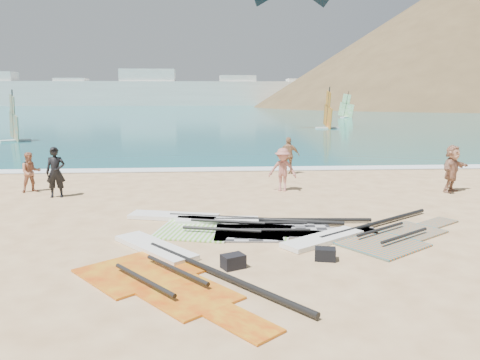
{
  "coord_description": "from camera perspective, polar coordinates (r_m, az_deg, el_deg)",
  "views": [
    {
      "loc": [
        -0.29,
        -10.97,
        3.75
      ],
      "look_at": [
        0.74,
        4.0,
        1.0
      ],
      "focal_mm": 35.0,
      "sensor_mm": 36.0,
      "label": 1
    }
  ],
  "objects": [
    {
      "name": "ground",
      "position": [
        11.6,
        -2.32,
        -8.49
      ],
      "size": [
        300.0,
        300.0,
        0.0
      ],
      "primitive_type": "plane",
      "color": "#E1B883",
      "rests_on": "ground"
    },
    {
      "name": "sea",
      "position": [
        143.02,
        -3.88,
        8.86
      ],
      "size": [
        300.0,
        240.0,
        0.06
      ],
      "primitive_type": "cube",
      "color": "#0E635E",
      "rests_on": "ground"
    },
    {
      "name": "surf_line",
      "position": [
        23.57,
        -3.19,
        1.22
      ],
      "size": [
        300.0,
        1.2,
        0.04
      ],
      "primitive_type": "cube",
      "color": "white",
      "rests_on": "ground"
    },
    {
      "name": "far_town",
      "position": [
        161.71,
        -9.59,
        10.51
      ],
      "size": [
        160.0,
        8.0,
        12.0
      ],
      "color": "white",
      "rests_on": "ground"
    },
    {
      "name": "rig_grey",
      "position": [
        13.45,
        2.04,
        -5.59
      ],
      "size": [
        5.77,
        2.48,
        0.2
      ],
      "rotation": [
        0.0,
        0.0,
        -0.08
      ],
      "color": "#28272A",
      "rests_on": "ground"
    },
    {
      "name": "rig_green",
      "position": [
        13.68,
        -3.52,
        -5.32
      ],
      "size": [
        6.4,
        3.31,
        0.21
      ],
      "rotation": [
        0.0,
        0.0,
        -0.25
      ],
      "color": "#6FCB2E",
      "rests_on": "ground"
    },
    {
      "name": "rig_orange",
      "position": [
        12.98,
        15.25,
        -6.55
      ],
      "size": [
        5.7,
        4.3,
        0.2
      ],
      "rotation": [
        0.0,
        0.0,
        0.6
      ],
      "color": "orange",
      "rests_on": "ground"
    },
    {
      "name": "rig_red",
      "position": [
        10.46,
        -8.95,
        -10.45
      ],
      "size": [
        4.83,
        5.9,
        0.2
      ],
      "rotation": [
        0.0,
        0.0,
        -0.89
      ],
      "color": "red",
      "rests_on": "ground"
    },
    {
      "name": "gear_bag_near",
      "position": [
        10.38,
        -0.84,
        -9.89
      ],
      "size": [
        0.59,
        0.52,
        0.31
      ],
      "primitive_type": "cube",
      "rotation": [
        0.0,
        0.0,
        0.43
      ],
      "color": "black",
      "rests_on": "ground"
    },
    {
      "name": "gear_bag_far",
      "position": [
        11.03,
        10.34,
        -8.88
      ],
      "size": [
        0.54,
        0.43,
        0.28
      ],
      "primitive_type": "cube",
      "rotation": [
        0.0,
        0.0,
        -0.23
      ],
      "color": "black",
      "rests_on": "ground"
    },
    {
      "name": "person_wetsuit",
      "position": [
        18.46,
        -21.55,
        0.89
      ],
      "size": [
        0.73,
        0.53,
        1.87
      ],
      "primitive_type": "imported",
      "rotation": [
        0.0,
        0.0,
        0.13
      ],
      "color": "black",
      "rests_on": "ground"
    },
    {
      "name": "beachgoer_left",
      "position": [
        19.87,
        -24.16,
        0.87
      ],
      "size": [
        0.95,
        0.89,
        1.56
      ],
      "primitive_type": "imported",
      "rotation": [
        0.0,
        0.0,
        0.52
      ],
      "color": "#AB6B4D",
      "rests_on": "ground"
    },
    {
      "name": "beachgoer_mid",
      "position": [
        18.4,
        5.21,
        1.27
      ],
      "size": [
        1.24,
        0.94,
        1.7
      ],
      "primitive_type": "imported",
      "rotation": [
        0.0,
        0.0,
        -0.32
      ],
      "color": "#AC675C",
      "rests_on": "ground"
    },
    {
      "name": "beachgoer_back",
      "position": [
        22.39,
        5.95,
        2.97
      ],
      "size": [
        1.06,
        0.5,
        1.77
      ],
      "primitive_type": "imported",
      "rotation": [
        0.0,
        0.0,
        3.08
      ],
      "color": "#AD7E57",
      "rests_on": "ground"
    },
    {
      "name": "beachgoer_right",
      "position": [
        19.89,
        24.43,
        1.27
      ],
      "size": [
        1.69,
        1.47,
        1.84
      ],
      "primitive_type": "imported",
      "rotation": [
        0.0,
        0.0,
        0.65
      ],
      "color": "tan",
      "rests_on": "ground"
    },
    {
      "name": "windsurfer_left",
      "position": [
        41.83,
        -25.84,
        5.91
      ],
      "size": [
        2.25,
        2.33,
        4.17
      ],
      "rotation": [
        0.0,
        0.0,
        0.61
      ],
      "color": "white",
      "rests_on": "ground"
    },
    {
      "name": "windsurfer_centre",
      "position": [
        52.99,
        10.65,
        7.6
      ],
      "size": [
        2.57,
        3.11,
        4.63
      ],
      "rotation": [
        0.0,
        0.0,
        0.05
      ],
      "color": "white",
      "rests_on": "ground"
    },
    {
      "name": "windsurfer_right",
      "position": [
        79.01,
        12.81,
        8.33
      ],
      "size": [
        2.16,
        2.14,
        4.31
      ],
      "rotation": [
        0.0,
        0.0,
        0.78
      ],
      "color": "white",
      "rests_on": "ground"
    }
  ]
}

